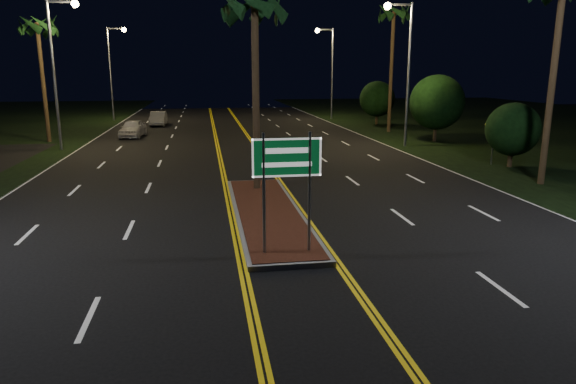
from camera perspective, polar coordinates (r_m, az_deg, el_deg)
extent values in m
plane|color=black|center=(11.29, 2.19, -12.16)|extent=(120.00, 120.00, 0.00)
cube|color=gray|center=(17.76, -2.29, -2.31)|extent=(2.25, 10.25, 0.15)
cube|color=#592819|center=(17.74, -2.29, -2.04)|extent=(2.00, 10.00, 0.02)
cylinder|color=gray|center=(13.24, -2.70, -0.27)|extent=(0.08, 0.08, 3.20)
cylinder|color=gray|center=(13.42, 2.40, -0.08)|extent=(0.08, 0.08, 3.20)
cube|color=#07471E|center=(13.13, -0.13, 3.86)|extent=(1.80, 0.04, 1.00)
cube|color=white|center=(13.10, -0.12, 3.84)|extent=(1.80, 0.01, 1.00)
cylinder|color=gray|center=(35.14, -24.55, 11.57)|extent=(0.18, 0.18, 9.00)
cube|color=gray|center=(35.17, -23.94, 18.75)|extent=(1.60, 0.12, 0.12)
sphere|color=#F3C96D|center=(34.99, -22.59, 18.74)|extent=(0.44, 0.44, 0.44)
cylinder|color=gray|center=(54.72, -19.14, 12.23)|extent=(0.18, 0.18, 9.00)
cube|color=gray|center=(54.74, -18.64, 16.84)|extent=(1.60, 0.12, 0.12)
sphere|color=#F3C96D|center=(54.62, -17.77, 16.80)|extent=(0.44, 0.44, 0.44)
cylinder|color=gray|center=(34.55, 13.24, 12.38)|extent=(0.18, 0.18, 9.00)
cube|color=gray|center=(34.49, 12.34, 19.68)|extent=(1.60, 0.12, 0.12)
sphere|color=#F3C96D|center=(34.20, 11.00, 19.62)|extent=(0.44, 0.44, 0.44)
cylinder|color=gray|center=(53.60, 4.94, 12.89)|extent=(0.18, 0.18, 9.00)
cube|color=gray|center=(53.56, 4.17, 17.56)|extent=(1.60, 0.12, 0.12)
sphere|color=#F3C96D|center=(53.37, 3.29, 17.48)|extent=(0.44, 0.44, 0.44)
cylinder|color=#382819|center=(20.62, -3.60, 10.21)|extent=(0.28, 0.28, 7.50)
cylinder|color=#382819|center=(39.48, -25.55, 10.80)|extent=(0.28, 0.28, 8.00)
cylinder|color=#382819|center=(24.73, 27.27, 10.47)|extent=(0.28, 0.28, 8.50)
cylinder|color=#382819|center=(42.66, 11.39, 12.92)|extent=(0.28, 0.28, 9.50)
cylinder|color=#382819|center=(28.93, 23.44, 3.45)|extent=(0.24, 0.24, 0.90)
sphere|color=black|center=(28.74, 23.72, 6.40)|extent=(2.70, 2.70, 2.70)
cylinder|color=#382819|center=(37.82, 16.01, 6.39)|extent=(0.24, 0.24, 1.26)
sphere|color=black|center=(37.65, 16.21, 9.56)|extent=(3.78, 3.78, 3.78)
cylinder|color=#382819|center=(48.83, 9.80, 8.05)|extent=(0.24, 0.24, 1.08)
sphere|color=black|center=(48.71, 9.89, 10.16)|extent=(3.24, 3.24, 3.24)
imported|color=silver|center=(40.48, -16.88, 6.93)|extent=(2.40, 4.71, 1.51)
imported|color=#ADAFB7|center=(48.71, -14.22, 8.05)|extent=(1.97, 4.42, 1.46)
cylinder|color=gray|center=(29.17, 21.82, 5.13)|extent=(0.07, 0.07, 2.37)
cube|color=#FBFF0D|center=(29.05, 22.00, 7.02)|extent=(1.14, 0.09, 1.14)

